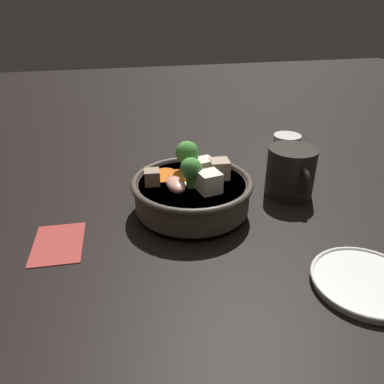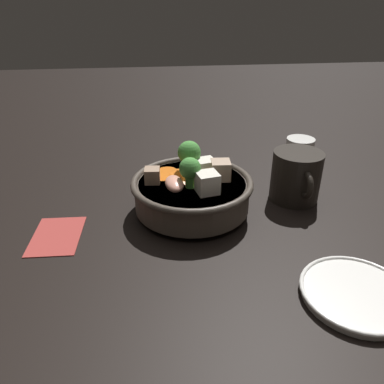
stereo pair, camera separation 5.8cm
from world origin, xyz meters
name	(u,v)px [view 1 (the left image)]	position (x,y,z in m)	size (l,w,h in m)	color
ground_plane	(192,211)	(0.00, 0.00, 0.00)	(3.00, 3.00, 0.00)	black
stirfry_bowl	(192,190)	(0.00, 0.00, 0.04)	(0.21, 0.21, 0.12)	#51473D
side_saucer	(365,282)	(0.24, 0.18, 0.01)	(0.15, 0.15, 0.01)	white
tea_cup	(286,144)	(-0.22, 0.29, 0.02)	(0.07, 0.07, 0.05)	white
dark_mug	(291,172)	(-0.02, 0.20, 0.05)	(0.12, 0.09, 0.09)	black
napkin	(58,243)	(0.05, -0.23, 0.00)	(0.11, 0.08, 0.00)	#A33833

